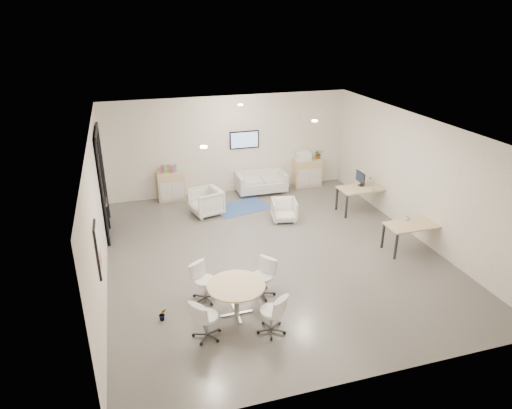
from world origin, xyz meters
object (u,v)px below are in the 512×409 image
object	(u,v)px
sideboard_right	(307,172)
loveseat	(261,183)
armchair_left	(206,201)
armchair_right	(284,209)
desk_front	(413,227)
round_table	(236,289)
sideboard_left	(171,186)
desk_rear	(363,190)

from	to	relation	value
sideboard_right	loveseat	size ratio (longest dim) A/B	0.58
armchair_left	armchair_right	world-z (taller)	armchair_left
desk_front	round_table	distance (m)	5.11
sideboard_left	round_table	bearing A→B (deg)	-85.59
armchair_left	desk_rear	distance (m)	4.72
armchair_right	desk_front	size ratio (longest dim) A/B	0.50
desk_rear	loveseat	bearing A→B (deg)	133.18
loveseat	armchair_left	bearing A→B (deg)	-149.02
loveseat	round_table	size ratio (longest dim) A/B	1.42
sideboard_right	loveseat	distance (m)	1.75
armchair_left	loveseat	bearing A→B (deg)	106.51
loveseat	round_table	xyz separation A→B (m)	(-2.45, -6.28, 0.28)
sideboard_right	armchair_left	xyz separation A→B (m)	(-3.83, -1.41, -0.04)
armchair_left	desk_front	xyz separation A→B (m)	(4.57, -3.68, 0.22)
sideboard_left	armchair_right	distance (m)	3.86
armchair_left	armchair_right	distance (m)	2.34
sideboard_right	armchair_left	world-z (taller)	sideboard_right
sideboard_left	sideboard_right	size ratio (longest dim) A/B	0.99
armchair_left	desk_rear	world-z (taller)	armchair_left
sideboard_right	loveseat	bearing A→B (deg)	-174.82
armchair_right	desk_front	xyz separation A→B (m)	(2.50, -2.60, 0.30)
sideboard_left	round_table	distance (m)	6.47
sideboard_left	desk_rear	distance (m)	6.00
armchair_right	desk_rear	size ratio (longest dim) A/B	0.46
desk_front	loveseat	bearing A→B (deg)	115.69
desk_rear	round_table	distance (m)	6.28
sideboard_right	desk_front	world-z (taller)	sideboard_right
sideboard_left	desk_rear	xyz separation A→B (m)	(5.42, -2.56, 0.23)
loveseat	armchair_right	size ratio (longest dim) A/B	2.31
desk_front	round_table	bearing A→B (deg)	-165.63
sideboard_right	armchair_right	size ratio (longest dim) A/B	1.35
sideboard_left	armchair_left	size ratio (longest dim) A/B	1.09
armchair_right	desk_front	bearing A→B (deg)	-35.09
round_table	sideboard_left	bearing A→B (deg)	94.41
sideboard_right	round_table	bearing A→B (deg)	-123.03
sideboard_right	loveseat	xyz separation A→B (m)	(-1.73, -0.16, -0.14)
sideboard_right	desk_front	size ratio (longest dim) A/B	0.68
loveseat	armchair_right	xyz separation A→B (m)	(-0.02, -2.33, 0.02)
desk_rear	round_table	bearing A→B (deg)	-144.46
sideboard_left	armchair_left	bearing A→B (deg)	-58.96
loveseat	sideboard_right	bearing A→B (deg)	5.34
armchair_left	armchair_right	xyz separation A→B (m)	(2.08, -1.08, -0.08)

